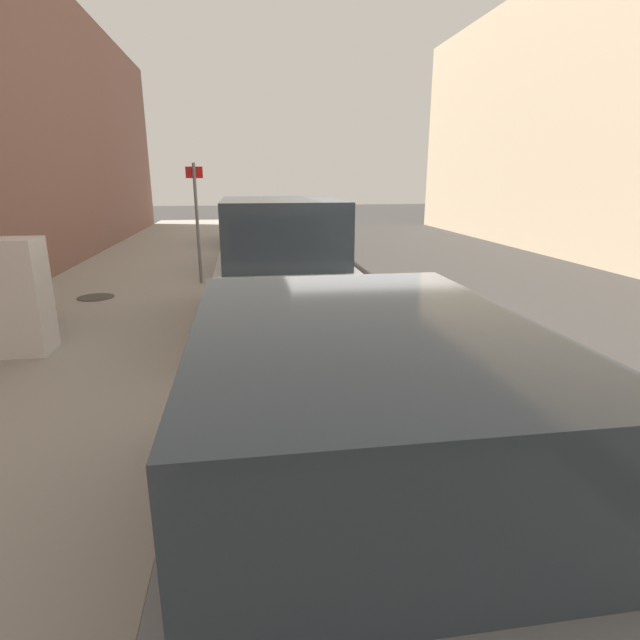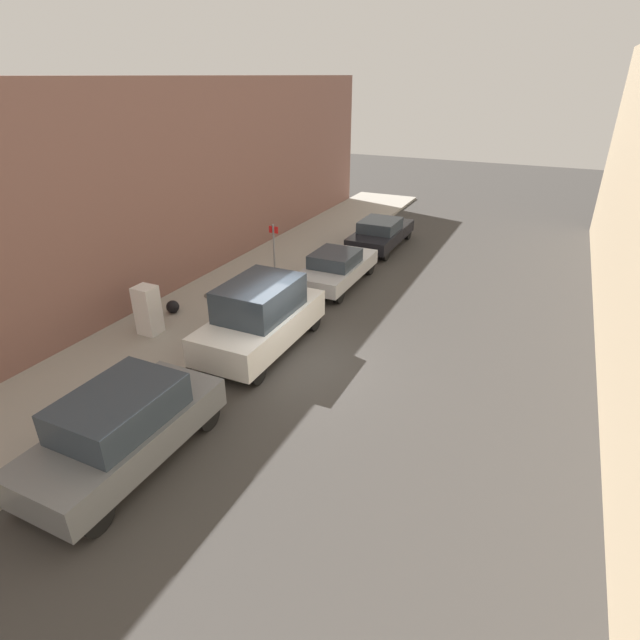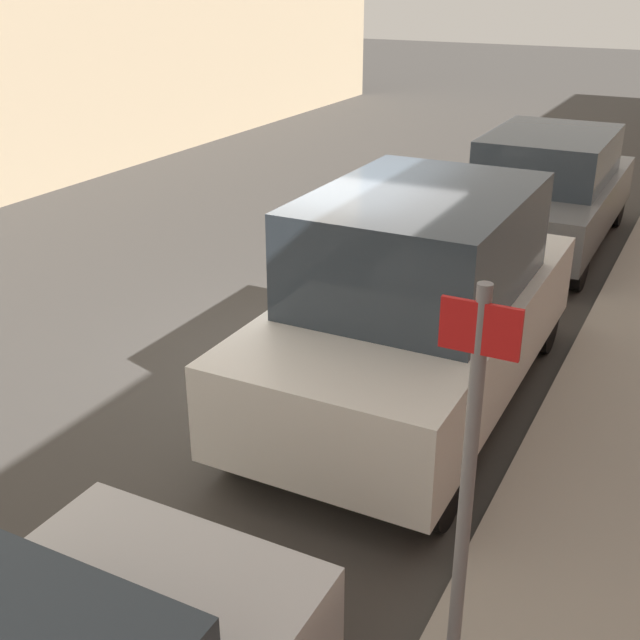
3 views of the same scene
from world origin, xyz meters
The scene contains 10 objects.
ground_plane centered at (0.00, 0.00, 0.00)m, with size 80.00×80.00×0.00m, color #383533.
sidewalk_slab centered at (-4.45, 0.00, 0.07)m, with size 3.92×44.00×0.14m, color #9E998E.
discarded_refrigerator centered at (-4.83, -0.60, 0.92)m, with size 0.64×0.60×1.55m.
manhole_cover centered at (-4.82, 2.66, 0.15)m, with size 0.70×0.70×0.02m, color #47443F.
street_sign_post centered at (-2.84, 3.84, 1.60)m, with size 0.36×0.07×2.62m.
trash_bag centered at (-5.16, 0.84, 0.36)m, with size 0.44×0.44×0.44m, color black.
parked_suv_gray centered at (-1.26, -5.22, 0.90)m, with size 1.95×4.47×1.75m.
parked_van_white centered at (-1.26, 0.26, 1.05)m, with size 2.03×4.63×2.13m.
parked_sedan_silver centered at (-1.26, 5.88, 0.72)m, with size 1.80×4.40×1.39m.
parked_sedan_dark centered at (-1.26, 11.13, 0.72)m, with size 1.88×4.73×1.38m.
Camera 1 is at (-1.85, -7.61, 2.45)m, focal length 28.00 mm.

